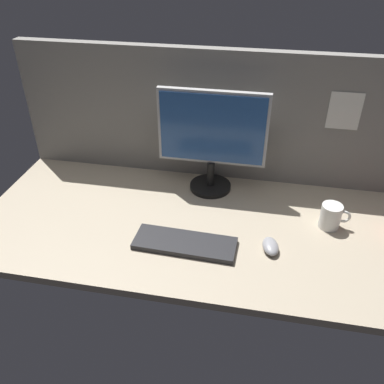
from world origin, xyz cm
name	(u,v)px	position (x,y,z in cm)	size (l,w,h in cm)	color
ground_plane	(208,225)	(0.00, 0.00, -1.50)	(180.00, 80.00, 3.00)	tan
cubicle_wall_back	(223,117)	(0.07, 37.50, 28.47)	(180.00, 5.50, 56.91)	gray
monitor	(212,137)	(-2.75, 25.14, 24.66)	(45.06, 18.00, 44.18)	black
keyboard	(185,243)	(-6.06, -15.17, 1.00)	(37.00, 13.00, 2.00)	#262628
mouse	(270,246)	(24.44, -11.71, 1.70)	(5.60, 9.60, 3.40)	#99999E
mug_ceramic_white	(331,216)	(46.30, 6.05, 4.97)	(11.27, 7.79, 9.89)	white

